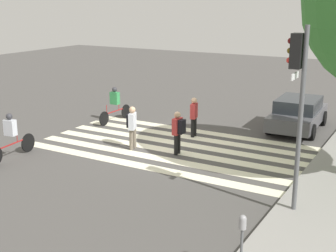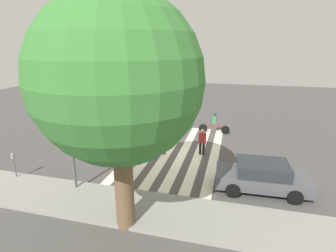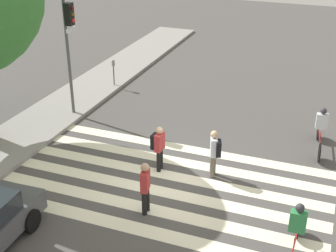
{
  "view_description": "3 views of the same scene",
  "coord_description": "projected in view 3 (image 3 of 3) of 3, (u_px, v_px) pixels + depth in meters",
  "views": [
    {
      "loc": [
        14.71,
        8.18,
        5.38
      ],
      "look_at": [
        0.92,
        0.29,
        1.07
      ],
      "focal_mm": 50.0,
      "sensor_mm": 36.0,
      "label": 1
    },
    {
      "loc": [
        -3.28,
        14.7,
        6.4
      ],
      "look_at": [
        0.63,
        -0.47,
        1.47
      ],
      "focal_mm": 28.0,
      "sensor_mm": 36.0,
      "label": 2
    },
    {
      "loc": [
        -11.58,
        -4.47,
        8.07
      ],
      "look_at": [
        1.06,
        0.39,
        1.47
      ],
      "focal_mm": 50.0,
      "sensor_mm": 36.0,
      "label": 3
    }
  ],
  "objects": [
    {
      "name": "traffic_light",
      "position": [
        69.0,
        36.0,
        17.84
      ],
      "size": [
        0.6,
        0.5,
        4.81
      ],
      "color": "#515456",
      "rests_on": "ground_plane"
    },
    {
      "name": "sidewalk_curb",
      "position": [
        4.0,
        148.0,
        16.68
      ],
      "size": [
        36.0,
        2.5,
        0.14
      ],
      "color": "gray",
      "rests_on": "ground_plane"
    },
    {
      "name": "cyclist_near_curb",
      "position": [
        321.0,
        128.0,
        16.3
      ],
      "size": [
        2.35,
        0.42,
        1.63
      ],
      "rotation": [
        0.0,
        0.0,
        0.11
      ],
      "color": "black",
      "rests_on": "ground_plane"
    },
    {
      "name": "crosswalk_stripes",
      "position": [
        168.0,
        184.0,
        14.69
      ],
      "size": [
        5.27,
        10.0,
        0.01
      ],
      "color": "#F2EDCC",
      "rests_on": "ground_plane"
    },
    {
      "name": "pedestrian_child_with_backpack",
      "position": [
        145.0,
        185.0,
        12.96
      ],
      "size": [
        0.48,
        0.28,
        1.61
      ],
      "rotation": [
        0.0,
        0.0,
        0.2
      ],
      "color": "black",
      "rests_on": "ground_plane"
    },
    {
      "name": "parking_meter",
      "position": [
        113.0,
        67.0,
        21.74
      ],
      "size": [
        0.15,
        0.15,
        1.38
      ],
      "color": "#515456",
      "rests_on": "ground_plane"
    },
    {
      "name": "ground_plane",
      "position": [
        168.0,
        184.0,
        14.69
      ],
      "size": [
        60.0,
        60.0,
        0.0
      ],
      "primitive_type": "plane",
      "color": "#4C4947"
    },
    {
      "name": "pedestrian_adult_tall_backpack",
      "position": [
        215.0,
        150.0,
        14.7
      ],
      "size": [
        0.49,
        0.47,
        1.61
      ],
      "rotation": [
        0.0,
        0.0,
        0.33
      ],
      "color": "#6B6051",
      "rests_on": "ground_plane"
    },
    {
      "name": "pedestrian_adult_blue_shirt",
      "position": [
        159.0,
        145.0,
        15.06
      ],
      "size": [
        0.44,
        0.38,
        1.57
      ],
      "rotation": [
        0.0,
        0.0,
        3.09
      ],
      "color": "black",
      "rests_on": "ground_plane"
    },
    {
      "name": "cyclist_mid_street",
      "position": [
        297.0,
        229.0,
        11.33
      ],
      "size": [
        2.28,
        0.4,
        1.59
      ],
      "rotation": [
        0.0,
        0.0,
        -0.01
      ],
      "color": "black",
      "rests_on": "ground_plane"
    }
  ]
}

